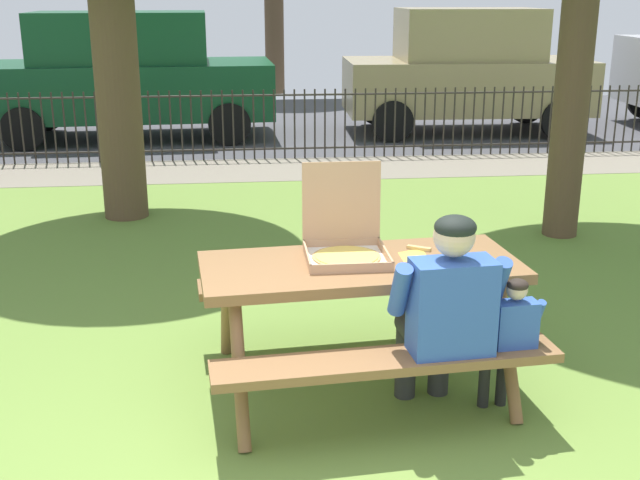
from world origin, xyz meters
name	(u,v)px	position (x,y,z in m)	size (l,w,h in m)	color
ground	(257,343)	(0.00, 2.08, -0.01)	(28.00, 12.15, 0.02)	olive
cobblestone_walkway	(245,170)	(0.00, 7.45, 0.00)	(28.00, 1.40, 0.01)	gray
street_asphalt	(242,124)	(0.00, 11.33, -0.01)	(28.00, 6.36, 0.01)	#424247
picnic_table_foreground	(360,291)	(0.59, 1.40, 0.60)	(1.92, 1.63, 0.79)	brown
pizza_box_open	(345,240)	(0.51, 1.53, 0.87)	(0.46, 0.49, 0.52)	tan
pizza_slice_on_table	(414,253)	(0.92, 1.52, 0.78)	(0.24, 0.26, 0.02)	yellow
adult_at_table	(445,310)	(0.96, 0.93, 0.66)	(0.63, 0.61, 1.19)	#2F2F2F
child_at_table	(509,333)	(1.31, 0.93, 0.51)	(0.33, 0.32, 0.84)	#262626
iron_fence_streetside	(244,124)	(0.00, 8.15, 0.49)	(19.28, 0.03, 0.96)	#2D2823
parked_car_left	(128,74)	(-1.76, 10.06, 1.01)	(4.47, 2.06, 1.94)	#114526
parked_car_center	(467,70)	(3.65, 10.06, 1.01)	(3.96, 1.94, 1.98)	#9D8A60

